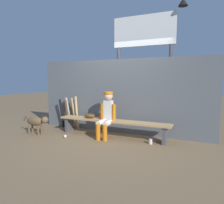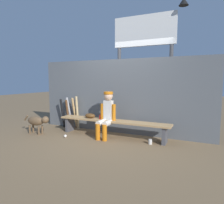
% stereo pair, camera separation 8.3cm
% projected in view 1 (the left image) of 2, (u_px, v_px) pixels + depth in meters
% --- Properties ---
extents(ground_plane, '(30.00, 30.00, 0.00)m').
position_uv_depth(ground_plane, '(112.00, 137.00, 5.06)').
color(ground_plane, brown).
extents(chainlink_fence, '(4.79, 0.03, 1.95)m').
position_uv_depth(chainlink_fence, '(119.00, 97.00, 5.36)').
color(chainlink_fence, '#595E63').
rests_on(chainlink_fence, ground_plane).
extents(dugout_bench, '(2.89, 0.36, 0.42)m').
position_uv_depth(dugout_bench, '(112.00, 123.00, 5.02)').
color(dugout_bench, tan).
rests_on(dugout_bench, ground_plane).
extents(player_seated, '(0.41, 0.55, 1.13)m').
position_uv_depth(player_seated, '(106.00, 113.00, 4.94)').
color(player_seated, silver).
rests_on(player_seated, ground_plane).
extents(baseball_glove, '(0.28, 0.20, 0.12)m').
position_uv_depth(baseball_glove, '(90.00, 116.00, 5.27)').
color(baseball_glove, '#593819').
rests_on(baseball_glove, dugout_bench).
extents(bat_wood_natural, '(0.07, 0.15, 0.95)m').
position_uv_depth(bat_wood_natural, '(77.00, 113.00, 5.83)').
color(bat_wood_natural, tan).
rests_on(bat_wood_natural, ground_plane).
extents(bat_wood_tan, '(0.08, 0.27, 0.90)m').
position_uv_depth(bat_wood_tan, '(74.00, 113.00, 5.90)').
color(bat_wood_tan, tan).
rests_on(bat_wood_tan, ground_plane).
extents(bat_wood_dark, '(0.07, 0.18, 0.83)m').
position_uv_depth(bat_wood_dark, '(67.00, 114.00, 5.91)').
color(bat_wood_dark, brown).
rests_on(bat_wood_dark, ground_plane).
extents(bat_aluminum_silver, '(0.09, 0.27, 0.90)m').
position_uv_depth(bat_aluminum_silver, '(69.00, 112.00, 5.99)').
color(bat_aluminum_silver, '#B7B7BC').
rests_on(bat_aluminum_silver, ground_plane).
extents(bat_aluminum_black, '(0.09, 0.20, 0.86)m').
position_uv_depth(bat_aluminum_black, '(62.00, 113.00, 6.00)').
color(bat_aluminum_black, black).
rests_on(bat_aluminum_black, ground_plane).
extents(baseball, '(0.07, 0.07, 0.07)m').
position_uv_depth(baseball, '(65.00, 136.00, 4.97)').
color(baseball, white).
rests_on(baseball, ground_plane).
extents(cup_on_ground, '(0.08, 0.08, 0.11)m').
position_uv_depth(cup_on_ground, '(151.00, 142.00, 4.49)').
color(cup_on_ground, silver).
rests_on(cup_on_ground, ground_plane).
extents(cup_on_bench, '(0.08, 0.08, 0.11)m').
position_uv_depth(cup_on_bench, '(101.00, 117.00, 5.14)').
color(cup_on_bench, red).
rests_on(cup_on_bench, dugout_bench).
extents(scoreboard, '(1.99, 0.27, 3.40)m').
position_uv_depth(scoreboard, '(146.00, 45.00, 5.54)').
color(scoreboard, '#3F3F42').
rests_on(scoreboard, ground_plane).
extents(dog, '(0.84, 0.20, 0.49)m').
position_uv_depth(dog, '(37.00, 121.00, 5.27)').
color(dog, brown).
rests_on(dog, ground_plane).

